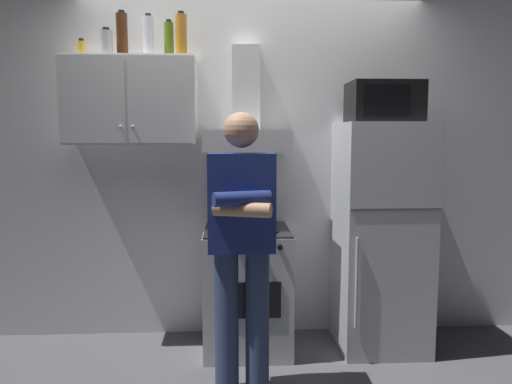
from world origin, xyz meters
The scene contains 14 objects.
ground_plane centered at (0.00, 0.00, 0.00)m, with size 7.00×7.00×0.00m, color #4C4C51.
back_wall_tiled centered at (0.00, 0.60, 1.35)m, with size 4.80×0.10×2.70m, color white.
upper_cabinet centered at (-0.85, 0.37, 1.75)m, with size 0.90×0.37×0.60m.
stove_oven centered at (-0.05, 0.25, 0.43)m, with size 0.60×0.62×0.87m.
range_hood centered at (-0.05, 0.38, 1.60)m, with size 0.60×0.44×0.75m.
refrigerator centered at (0.90, 0.25, 0.80)m, with size 0.60×0.62×1.60m.
microwave centered at (0.90, 0.27, 1.74)m, with size 0.48×0.37×0.28m.
person_standing centered at (-0.10, -0.36, 0.90)m, with size 0.38×0.33×1.64m.
bottle_olive_oil centered at (-0.59, 0.41, 2.17)m, with size 0.07×0.07×0.26m.
bottle_vodka_clear centered at (-0.72, 0.39, 2.19)m, with size 0.07×0.07×0.29m.
bottle_liquor_amber centered at (-0.50, 0.35, 2.19)m, with size 0.08×0.08×0.30m.
bottle_spice_jar centered at (-1.18, 0.38, 2.10)m, with size 0.06×0.06×0.12m.
bottle_rum_dark centered at (-0.91, 0.39, 2.20)m, with size 0.08×0.08×0.32m.
bottle_canister_steel centered at (-1.00, 0.34, 2.14)m, with size 0.08×0.08×0.19m.
Camera 1 is at (-0.16, -3.10, 1.50)m, focal length 34.15 mm.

